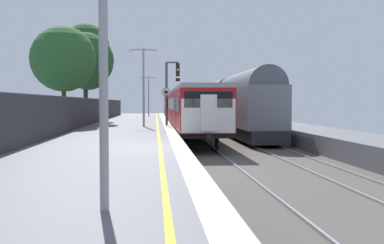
% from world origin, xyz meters
% --- Properties ---
extents(ground, '(17.40, 110.00, 1.21)m').
position_xyz_m(ground, '(2.64, 0.00, -0.61)').
color(ground, slate).
extents(commuter_train_at_platform, '(2.83, 40.40, 3.81)m').
position_xyz_m(commuter_train_at_platform, '(2.10, 25.08, 1.27)').
color(commuter_train_at_platform, maroon).
rests_on(commuter_train_at_platform, ground).
extents(freight_train_adjacent_track, '(2.60, 43.05, 4.84)m').
position_xyz_m(freight_train_adjacent_track, '(6.10, 29.92, 1.65)').
color(freight_train_adjacent_track, '#232326').
rests_on(freight_train_adjacent_track, ground).
extents(signal_gantry, '(1.10, 0.24, 4.77)m').
position_xyz_m(signal_gantry, '(0.63, 17.56, 2.99)').
color(signal_gantry, '#47474C').
rests_on(signal_gantry, ground).
extents(speed_limit_sign, '(0.59, 0.08, 2.72)m').
position_xyz_m(speed_limit_sign, '(0.25, 15.01, 1.73)').
color(speed_limit_sign, '#59595B').
rests_on(speed_limit_sign, ground).
extents(platform_lamp_mid, '(2.00, 0.20, 5.43)m').
position_xyz_m(platform_lamp_mid, '(-1.31, 14.83, 3.22)').
color(platform_lamp_mid, '#93999E').
rests_on(platform_lamp_mid, ground).
extents(platform_lamp_far, '(2.00, 0.20, 4.89)m').
position_xyz_m(platform_lamp_far, '(-1.31, 40.01, 2.94)').
color(platform_lamp_far, '#93999E').
rests_on(platform_lamp_far, ground).
extents(platform_back_fence, '(0.07, 99.00, 2.01)m').
position_xyz_m(platform_back_fence, '(-5.45, 0.00, 1.05)').
color(platform_back_fence, '#282B2D').
rests_on(platform_back_fence, ground).
extents(background_tree_left, '(4.63, 4.63, 7.41)m').
position_xyz_m(background_tree_left, '(-6.10, 20.90, 4.89)').
color(background_tree_left, '#473323').
rests_on(background_tree_left, ground).
extents(background_tree_centre, '(4.47, 4.47, 9.19)m').
position_xyz_m(background_tree_centre, '(-7.07, 27.39, 6.76)').
color(background_tree_centre, '#473323').
rests_on(background_tree_centre, ground).
extents(background_tree_right, '(4.68, 4.68, 7.14)m').
position_xyz_m(background_tree_right, '(-7.07, 16.38, 4.62)').
color(background_tree_right, '#473323').
rests_on(background_tree_right, ground).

